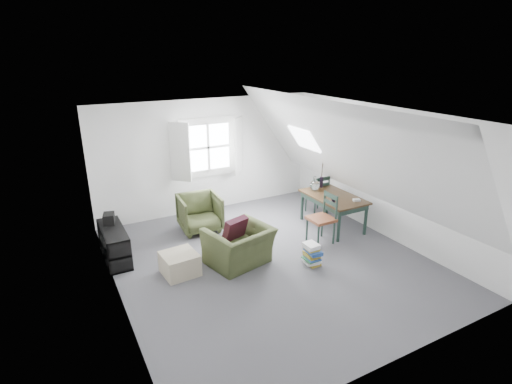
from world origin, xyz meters
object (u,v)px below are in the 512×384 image
ottoman (180,264)px  dining_table (333,200)px  armchair_near (239,263)px  magazine_stack (312,254)px  armchair_far (201,230)px  dining_chair_far (318,194)px  dining_chair_near (323,218)px  media_shelf (115,246)px

ottoman → dining_table: 3.39m
armchair_near → magazine_stack: 1.25m
armchair_far → dining_chair_far: (2.62, -0.41, 0.46)m
dining_table → dining_chair_near: size_ratio=1.43×
armchair_far → dining_table: bearing=-20.6°
dining_table → armchair_far: bearing=153.3°
ottoman → magazine_stack: size_ratio=1.42×
ottoman → dining_chair_far: 3.68m
armchair_near → media_shelf: 2.17m
armchair_near → dining_chair_far: dining_chair_far is taller
armchair_far → ottoman: size_ratio=1.50×
ottoman → dining_table: (3.35, 0.28, 0.41)m
armchair_near → dining_chair_far: (2.53, 1.19, 0.46)m
dining_chair_far → magazine_stack: (-1.45, -1.80, -0.27)m
dining_chair_near → ottoman: bearing=-89.2°
media_shelf → dining_chair_near: bearing=-13.6°
dining_chair_near → magazine_stack: dining_chair_near is taller
armchair_near → armchair_far: 1.60m
dining_table → media_shelf: bearing=169.1°
armchair_near → magazine_stack: magazine_stack is taller
ottoman → media_shelf: (-0.84, 0.98, 0.08)m
media_shelf → magazine_stack: size_ratio=2.96×
ottoman → dining_chair_far: size_ratio=0.61×
armchair_far → ottoman: (-0.90, -1.43, 0.18)m
armchair_near → dining_chair_far: size_ratio=1.14×
armchair_far → media_shelf: media_shelf is taller
armchair_far → magazine_stack: 2.51m
dining_chair_far → dining_chair_near: size_ratio=0.93×
dining_table → dining_chair_far: size_ratio=1.53×
magazine_stack → armchair_far: bearing=117.9°
armchair_far → media_shelf: size_ratio=0.72×
dining_table → media_shelf: size_ratio=1.20×
armchair_near → media_shelf: media_shelf is taller
dining_chair_far → dining_chair_near: 1.43m
ottoman → media_shelf: size_ratio=0.48×
dining_chair_near → media_shelf: dining_chair_near is taller
armchair_near → magazine_stack: size_ratio=2.65×
dining_chair_far → armchair_far: bearing=-26.4°
dining_chair_far → armchair_near: bearing=7.6°
ottoman → media_shelf: 1.29m
armchair_near → ottoman: bearing=-22.4°
armchair_far → dining_chair_near: bearing=-36.5°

